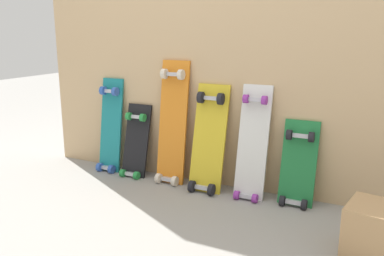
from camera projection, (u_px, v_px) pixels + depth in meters
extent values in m
plane|color=gray|center=(197.00, 183.00, 2.69)|extent=(12.00, 12.00, 0.00)
cube|color=tan|center=(202.00, 62.00, 2.56)|extent=(2.38, 0.04, 1.58)
cube|color=#197A7F|center=(111.00, 130.00, 2.90)|extent=(0.17, 0.12, 0.72)
cube|color=#B7B7BF|center=(107.00, 168.00, 2.90)|extent=(0.08, 0.04, 0.03)
cube|color=#B7B7BF|center=(111.00, 91.00, 2.85)|extent=(0.08, 0.04, 0.03)
cylinder|color=#3359B2|center=(100.00, 167.00, 2.91)|extent=(0.03, 0.06, 0.06)
cylinder|color=#3359B2|center=(112.00, 169.00, 2.86)|extent=(0.03, 0.06, 0.06)
cylinder|color=#3359B2|center=(103.00, 91.00, 2.85)|extent=(0.03, 0.06, 0.06)
cylinder|color=#3359B2|center=(115.00, 92.00, 2.81)|extent=(0.03, 0.06, 0.06)
cube|color=black|center=(136.00, 146.00, 2.81)|extent=(0.18, 0.15, 0.56)
cube|color=#B7B7BF|center=(131.00, 174.00, 2.79)|extent=(0.08, 0.04, 0.03)
cube|color=#B7B7BF|center=(137.00, 117.00, 2.78)|extent=(0.08, 0.04, 0.03)
cylinder|color=#268C3F|center=(123.00, 173.00, 2.80)|extent=(0.03, 0.05, 0.05)
cylinder|color=#268C3F|center=(137.00, 176.00, 2.75)|extent=(0.03, 0.05, 0.05)
cylinder|color=#268C3F|center=(129.00, 116.00, 2.79)|extent=(0.03, 0.05, 0.05)
cylinder|color=#268C3F|center=(143.00, 118.00, 2.74)|extent=(0.03, 0.05, 0.05)
cube|color=orange|center=(173.00, 127.00, 2.66)|extent=(0.20, 0.14, 0.86)
cube|color=#B7B7BF|center=(168.00, 179.00, 2.67)|extent=(0.09, 0.04, 0.03)
cube|color=#B7B7BF|center=(174.00, 74.00, 2.60)|extent=(0.09, 0.04, 0.03)
cylinder|color=beige|center=(159.00, 178.00, 2.68)|extent=(0.03, 0.06, 0.06)
cylinder|color=beige|center=(175.00, 181.00, 2.63)|extent=(0.03, 0.06, 0.06)
cylinder|color=beige|center=(164.00, 74.00, 2.61)|extent=(0.03, 0.06, 0.06)
cylinder|color=beige|center=(181.00, 75.00, 2.56)|extent=(0.03, 0.06, 0.06)
cube|color=gold|center=(209.00, 143.00, 2.54)|extent=(0.21, 0.18, 0.72)
cube|color=#B7B7BF|center=(203.00, 188.00, 2.53)|extent=(0.10, 0.04, 0.03)
cube|color=#B7B7BF|center=(212.00, 98.00, 2.51)|extent=(0.10, 0.04, 0.03)
cylinder|color=black|center=(192.00, 186.00, 2.54)|extent=(0.03, 0.07, 0.07)
cylinder|color=black|center=(211.00, 190.00, 2.48)|extent=(0.03, 0.07, 0.07)
cylinder|color=black|center=(201.00, 97.00, 2.52)|extent=(0.03, 0.07, 0.07)
cylinder|color=black|center=(221.00, 99.00, 2.46)|extent=(0.03, 0.07, 0.07)
cube|color=silver|center=(253.00, 148.00, 2.42)|extent=(0.18, 0.16, 0.74)
cube|color=#B7B7BF|center=(247.00, 196.00, 2.42)|extent=(0.08, 0.04, 0.03)
cube|color=#B7B7BF|center=(256.00, 100.00, 2.39)|extent=(0.08, 0.04, 0.03)
cylinder|color=purple|center=(237.00, 195.00, 2.43)|extent=(0.03, 0.05, 0.05)
cylinder|color=purple|center=(255.00, 198.00, 2.38)|extent=(0.03, 0.05, 0.05)
cylinder|color=purple|center=(246.00, 99.00, 2.39)|extent=(0.03, 0.05, 0.05)
cylinder|color=purple|center=(264.00, 100.00, 2.35)|extent=(0.03, 0.05, 0.05)
cube|color=#1E7238|center=(298.00, 169.00, 2.34)|extent=(0.20, 0.14, 0.55)
cube|color=#B7B7BF|center=(294.00, 202.00, 2.33)|extent=(0.09, 0.04, 0.03)
cube|color=#B7B7BF|center=(301.00, 136.00, 2.31)|extent=(0.09, 0.04, 0.03)
cylinder|color=black|center=(282.00, 201.00, 2.34)|extent=(0.03, 0.06, 0.06)
cylinder|color=black|center=(304.00, 205.00, 2.28)|extent=(0.03, 0.06, 0.06)
cylinder|color=black|center=(289.00, 135.00, 2.32)|extent=(0.03, 0.06, 0.06)
cylinder|color=black|center=(311.00, 137.00, 2.27)|extent=(0.03, 0.06, 0.06)
cube|color=tan|center=(376.00, 232.00, 1.78)|extent=(0.28, 0.28, 0.25)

